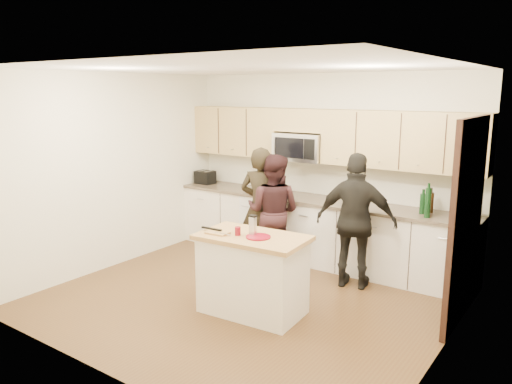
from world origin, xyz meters
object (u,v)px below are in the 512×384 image
Objects in this scene: woman_left at (261,207)px; woman_center at (273,212)px; island at (253,274)px; woman_right at (356,221)px; toaster at (205,177)px.

woman_center is at bearing 169.10° from woman_left.
woman_left is (-0.83, 1.36, 0.39)m from island.
island is 0.73× the size of woman_right.
woman_right reaches higher than woman_left.
woman_left reaches higher than island.
island is 4.26× the size of toaster.
island is at bearing 52.54° from woman_right.
island is 0.74× the size of woman_left.
toaster is 0.17× the size of woman_left.
toaster is at bearing -28.89° from woman_center.
woman_left reaches higher than toaster.
woman_left is at bearing -13.05° from woman_right.
toaster is at bearing -30.75° from woman_left.
woman_right reaches higher than toaster.
woman_right is (2.94, -0.54, -0.19)m from toaster.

